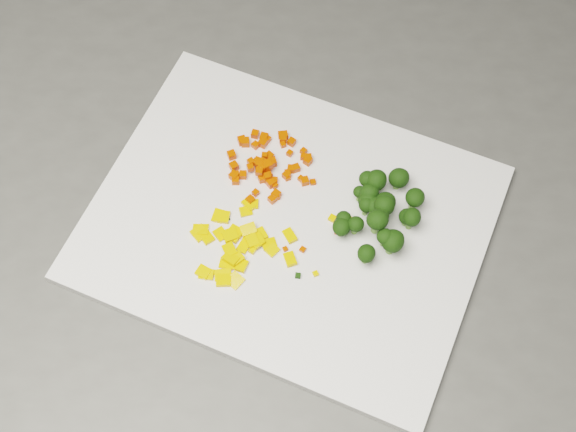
% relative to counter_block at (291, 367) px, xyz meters
% --- Properties ---
extents(counter_block, '(1.07, 0.81, 0.90)m').
position_rel_counter_block_xyz_m(counter_block, '(0.00, 0.00, 0.00)').
color(counter_block, '#494946').
rests_on(counter_block, ground).
extents(cutting_board, '(0.46, 0.39, 0.01)m').
position_rel_counter_block_xyz_m(cutting_board, '(-0.01, 0.02, 0.46)').
color(cutting_board, silver).
rests_on(cutting_board, counter_block).
extents(carrot_pile, '(0.09, 0.09, 0.02)m').
position_rel_counter_block_xyz_m(carrot_pile, '(-0.04, 0.08, 0.47)').
color(carrot_pile, red).
rests_on(carrot_pile, cutting_board).
extents(pepper_pile, '(0.10, 0.10, 0.01)m').
position_rel_counter_block_xyz_m(pepper_pile, '(-0.05, -0.02, 0.47)').
color(pepper_pile, '#F2AB0C').
rests_on(pepper_pile, cutting_board).
extents(broccoli_pile, '(0.11, 0.11, 0.05)m').
position_rel_counter_block_xyz_m(broccoli_pile, '(0.09, 0.03, 0.49)').
color(broccoli_pile, black).
rests_on(broccoli_pile, cutting_board).
extents(carrot_cube_0, '(0.01, 0.01, 0.01)m').
position_rel_counter_block_xyz_m(carrot_cube_0, '(-0.03, 0.12, 0.46)').
color(carrot_cube_0, red).
rests_on(carrot_cube_0, carrot_pile).
extents(carrot_cube_1, '(0.01, 0.01, 0.01)m').
position_rel_counter_block_xyz_m(carrot_cube_1, '(-0.01, 0.08, 0.46)').
color(carrot_cube_1, red).
rests_on(carrot_cube_1, carrot_pile).
extents(carrot_cube_2, '(0.01, 0.01, 0.01)m').
position_rel_counter_block_xyz_m(carrot_cube_2, '(-0.07, 0.07, 0.46)').
color(carrot_cube_2, red).
rests_on(carrot_cube_2, carrot_pile).
extents(carrot_cube_3, '(0.01, 0.01, 0.01)m').
position_rel_counter_block_xyz_m(carrot_cube_3, '(-0.05, 0.07, 0.46)').
color(carrot_cube_3, red).
rests_on(carrot_cube_3, carrot_pile).
extents(carrot_cube_4, '(0.01, 0.01, 0.01)m').
position_rel_counter_block_xyz_m(carrot_cube_4, '(-0.02, 0.07, 0.46)').
color(carrot_cube_4, red).
rests_on(carrot_cube_4, carrot_pile).
extents(carrot_cube_5, '(0.01, 0.01, 0.01)m').
position_rel_counter_block_xyz_m(carrot_cube_5, '(-0.00, 0.10, 0.46)').
color(carrot_cube_5, red).
rests_on(carrot_cube_5, carrot_pile).
extents(carrot_cube_6, '(0.01, 0.01, 0.01)m').
position_rel_counter_block_xyz_m(carrot_cube_6, '(-0.06, 0.06, 0.46)').
color(carrot_cube_6, red).
rests_on(carrot_cube_6, carrot_pile).
extents(carrot_cube_7, '(0.01, 0.01, 0.01)m').
position_rel_counter_block_xyz_m(carrot_cube_7, '(-0.05, 0.11, 0.46)').
color(carrot_cube_7, red).
rests_on(carrot_cube_7, carrot_pile).
extents(carrot_cube_8, '(0.01, 0.01, 0.01)m').
position_rel_counter_block_xyz_m(carrot_cube_8, '(-0.07, 0.10, 0.46)').
color(carrot_cube_8, red).
rests_on(carrot_cube_8, carrot_pile).
extents(carrot_cube_9, '(0.01, 0.01, 0.01)m').
position_rel_counter_block_xyz_m(carrot_cube_9, '(-0.08, 0.08, 0.46)').
color(carrot_cube_9, red).
rests_on(carrot_cube_9, carrot_pile).
extents(carrot_cube_10, '(0.01, 0.01, 0.01)m').
position_rel_counter_block_xyz_m(carrot_cube_10, '(-0.06, 0.08, 0.47)').
color(carrot_cube_10, red).
rests_on(carrot_cube_10, carrot_pile).
extents(carrot_cube_11, '(0.01, 0.01, 0.01)m').
position_rel_counter_block_xyz_m(carrot_cube_11, '(-0.04, 0.07, 0.46)').
color(carrot_cube_11, red).
rests_on(carrot_cube_11, carrot_pile).
extents(carrot_cube_12, '(0.01, 0.01, 0.01)m').
position_rel_counter_block_xyz_m(carrot_cube_12, '(-0.07, 0.06, 0.46)').
color(carrot_cube_12, red).
rests_on(carrot_cube_12, carrot_pile).
extents(carrot_cube_13, '(0.01, 0.01, 0.01)m').
position_rel_counter_block_xyz_m(carrot_cube_13, '(-0.03, 0.11, 0.46)').
color(carrot_cube_13, red).
rests_on(carrot_cube_13, carrot_pile).
extents(carrot_cube_14, '(0.01, 0.01, 0.01)m').
position_rel_counter_block_xyz_m(carrot_cube_14, '(-0.04, 0.06, 0.46)').
color(carrot_cube_14, red).
rests_on(carrot_cube_14, carrot_pile).
extents(carrot_cube_15, '(0.01, 0.01, 0.01)m').
position_rel_counter_block_xyz_m(carrot_cube_15, '(-0.03, 0.06, 0.46)').
color(carrot_cube_15, red).
rests_on(carrot_cube_15, carrot_pile).
extents(carrot_cube_16, '(0.01, 0.01, 0.01)m').
position_rel_counter_block_xyz_m(carrot_cube_16, '(0.00, 0.09, 0.46)').
color(carrot_cube_16, red).
rests_on(carrot_cube_16, carrot_pile).
extents(carrot_cube_17, '(0.01, 0.01, 0.01)m').
position_rel_counter_block_xyz_m(carrot_cube_17, '(-0.03, 0.11, 0.46)').
color(carrot_cube_17, red).
rests_on(carrot_cube_17, carrot_pile).
extents(carrot_cube_18, '(0.01, 0.01, 0.01)m').
position_rel_counter_block_xyz_m(carrot_cube_18, '(-0.04, 0.07, 0.47)').
color(carrot_cube_18, red).
rests_on(carrot_cube_18, carrot_pile).
extents(carrot_cube_19, '(0.01, 0.01, 0.01)m').
position_rel_counter_block_xyz_m(carrot_cube_19, '(-0.04, 0.09, 0.47)').
color(carrot_cube_19, red).
rests_on(carrot_cube_19, carrot_pile).
extents(carrot_cube_20, '(0.01, 0.01, 0.01)m').
position_rel_counter_block_xyz_m(carrot_cube_20, '(-0.02, 0.07, 0.46)').
color(carrot_cube_20, red).
rests_on(carrot_cube_20, carrot_pile).
extents(carrot_cube_21, '(0.01, 0.01, 0.01)m').
position_rel_counter_block_xyz_m(carrot_cube_21, '(-0.05, 0.11, 0.46)').
color(carrot_cube_21, red).
rests_on(carrot_cube_21, carrot_pile).
extents(carrot_cube_22, '(0.01, 0.01, 0.01)m').
position_rel_counter_block_xyz_m(carrot_cube_22, '(-0.05, 0.11, 0.46)').
color(carrot_cube_22, red).
rests_on(carrot_cube_22, carrot_pile).
extents(carrot_cube_23, '(0.01, 0.01, 0.01)m').
position_rel_counter_block_xyz_m(carrot_cube_23, '(-0.04, 0.06, 0.46)').
color(carrot_cube_23, red).
rests_on(carrot_cube_23, carrot_pile).
extents(carrot_cube_24, '(0.01, 0.01, 0.01)m').
position_rel_counter_block_xyz_m(carrot_cube_24, '(-0.02, 0.11, 0.46)').
color(carrot_cube_24, red).
rests_on(carrot_cube_24, carrot_pile).
extents(carrot_cube_25, '(0.01, 0.01, 0.01)m').
position_rel_counter_block_xyz_m(carrot_cube_25, '(-0.02, 0.10, 0.46)').
color(carrot_cube_25, red).
rests_on(carrot_cube_25, carrot_pile).
extents(carrot_cube_26, '(0.01, 0.01, 0.01)m').
position_rel_counter_block_xyz_m(carrot_cube_26, '(-0.07, 0.10, 0.46)').
color(carrot_cube_26, red).
rests_on(carrot_cube_26, carrot_pile).
extents(carrot_cube_27, '(0.01, 0.01, 0.01)m').
position_rel_counter_block_xyz_m(carrot_cube_27, '(-0.06, 0.07, 0.47)').
color(carrot_cube_27, red).
rests_on(carrot_cube_27, carrot_pile).
extents(carrot_cube_28, '(0.01, 0.01, 0.01)m').
position_rel_counter_block_xyz_m(carrot_cube_28, '(-0.05, 0.10, 0.46)').
color(carrot_cube_28, red).
rests_on(carrot_cube_28, carrot_pile).
extents(carrot_cube_29, '(0.01, 0.01, 0.01)m').
position_rel_counter_block_xyz_m(carrot_cube_29, '(-0.04, 0.07, 0.47)').
color(carrot_cube_29, red).
rests_on(carrot_cube_29, carrot_pile).
extents(carrot_cube_30, '(0.01, 0.01, 0.01)m').
position_rel_counter_block_xyz_m(carrot_cube_30, '(-0.01, 0.08, 0.46)').
color(carrot_cube_30, red).
rests_on(carrot_cube_30, carrot_pile).
extents(carrot_cube_31, '(0.01, 0.01, 0.01)m').
position_rel_counter_block_xyz_m(carrot_cube_31, '(-0.06, 0.10, 0.46)').
color(carrot_cube_31, red).
rests_on(carrot_cube_31, carrot_pile).
extents(carrot_cube_32, '(0.01, 0.01, 0.01)m').
position_rel_counter_block_xyz_m(carrot_cube_32, '(-0.04, 0.08, 0.47)').
color(carrot_cube_32, red).
rests_on(carrot_cube_32, carrot_pile).
extents(carrot_cube_33, '(0.01, 0.01, 0.01)m').
position_rel_counter_block_xyz_m(carrot_cube_33, '(-0.02, 0.04, 0.46)').
color(carrot_cube_33, red).
rests_on(carrot_cube_33, carrot_pile).
extents(carrot_cube_34, '(0.01, 0.01, 0.01)m').
position_rel_counter_block_xyz_m(carrot_cube_34, '(-0.04, 0.06, 0.46)').
color(carrot_cube_34, red).
rests_on(carrot_cube_34, carrot_pile).
extents(carrot_cube_35, '(0.01, 0.01, 0.01)m').
position_rel_counter_block_xyz_m(carrot_cube_35, '(-0.03, 0.06, 0.46)').
color(carrot_cube_35, red).
rests_on(carrot_cube_35, carrot_pile).
extents(carrot_cube_36, '(0.01, 0.01, 0.01)m').
position_rel_counter_block_xyz_m(carrot_cube_36, '(-0.05, 0.08, 0.47)').
color(carrot_cube_36, red).
rests_on(carrot_cube_36, carrot_pile).
extents(carrot_cube_37, '(0.01, 0.01, 0.01)m').
position_rel_counter_block_xyz_m(carrot_cube_37, '(-0.04, 0.08, 0.47)').
color(carrot_cube_37, red).
rests_on(carrot_cube_37, carrot_pile).
extents(carrot_cube_38, '(0.01, 0.01, 0.01)m').
position_rel_counter_block_xyz_m(carrot_cube_38, '(-0.05, 0.06, 0.47)').
color(carrot_cube_38, red).
rests_on(carrot_cube_38, carrot_pile).
extents(carrot_cube_39, '(0.01, 0.01, 0.01)m').
position_rel_counter_block_xyz_m(carrot_cube_39, '(-0.03, 0.04, 0.46)').
color(carrot_cube_39, red).
rests_on(carrot_cube_39, carrot_pile).
extents(carrot_cube_40, '(0.01, 0.01, 0.01)m').
position_rel_counter_block_xyz_m(carrot_cube_40, '(-0.05, 0.08, 0.47)').
color(carrot_cube_40, red).
rests_on(carrot_cube_40, carrot_pile).
extents(carrot_cube_41, '(0.01, 0.01, 0.01)m').
position_rel_counter_block_xyz_m(carrot_cube_41, '(-0.05, 0.03, 0.46)').
color(carrot_cube_41, red).
rests_on(carrot_cube_41, carrot_pile).
extents(carrot_cube_42, '(0.01, 0.01, 0.01)m').
position_rel_counter_block_xyz_m(carrot_cube_42, '(-0.07, 0.05, 0.46)').
color(carrot_cube_42, red).
rests_on(carrot_cube_42, carrot_pile).
extents(carrot_cube_43, '(0.01, 0.01, 0.01)m').
position_rel_counter_block_xyz_m(carrot_cube_43, '(-0.04, 0.09, 0.46)').
color(carrot_cube_43, red).
rests_on(carrot_cube_43, carrot_pile).
extents(carrot_cube_44, '(0.01, 0.01, 0.01)m').
position_rel_counter_block_xyz_m(carrot_cube_44, '(-0.06, 0.11, 0.46)').
color(carrot_cube_44, red).
rests_on(carrot_cube_44, carrot_pile).
extents(carrot_cube_45, '(0.01, 0.01, 0.01)m').
position_rel_counter_block_xyz_m(carrot_cube_45, '(-0.02, 0.04, 0.46)').
color(carrot_cube_45, red).
rests_on(carrot_cube_45, carrot_pile).
extents(carrot_cube_46, '(0.01, 0.01, 0.01)m').
position_rel_counter_block_xyz_m(carrot_cube_46, '(-0.05, 0.04, 0.46)').
color(carrot_cube_46, red).
rests_on(carrot_cube_46, carrot_pile).
extents(carrot_cube_47, '(0.01, 0.01, 0.01)m').
position_rel_counter_block_xyz_m(carrot_cube_47, '(-0.03, 0.12, 0.46)').
color(carrot_cube_47, red).
rests_on(carrot_cube_47, carrot_pile).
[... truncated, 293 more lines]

